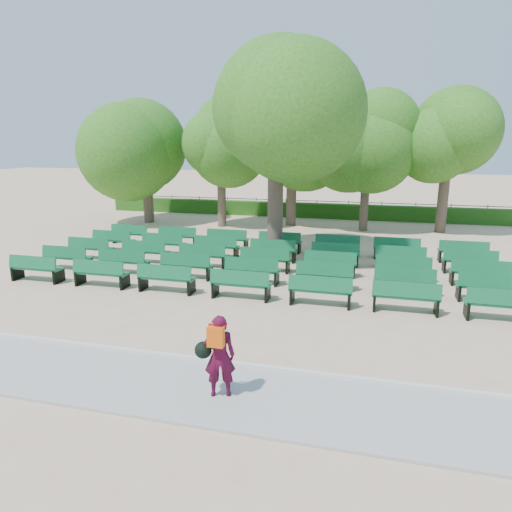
{
  "coord_description": "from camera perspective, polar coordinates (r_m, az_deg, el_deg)",
  "views": [
    {
      "loc": [
        4.51,
        -14.7,
        4.63
      ],
      "look_at": [
        0.97,
        -1.0,
        1.1
      ],
      "focal_mm": 32.0,
      "sensor_mm": 36.0,
      "label": 1
    }
  ],
  "objects": [
    {
      "name": "ground",
      "position": [
        16.06,
        -2.46,
        -2.76
      ],
      "size": [
        120.0,
        120.0,
        0.0
      ],
      "primitive_type": "plane",
      "color": "tan"
    },
    {
      "name": "paving",
      "position": [
        9.74,
        -15.65,
        -14.75
      ],
      "size": [
        30.0,
        2.2,
        0.06
      ],
      "primitive_type": "cube",
      "color": "#A4A4A0",
      "rests_on": "ground"
    },
    {
      "name": "curb",
      "position": [
        10.62,
        -12.52,
        -11.9
      ],
      "size": [
        30.0,
        0.12,
        0.1
      ],
      "primitive_type": "cube",
      "color": "silver",
      "rests_on": "ground"
    },
    {
      "name": "hedge",
      "position": [
        29.35,
        5.54,
        5.76
      ],
      "size": [
        26.0,
        0.7,
        0.9
      ],
      "primitive_type": "cube",
      "color": "#235716",
      "rests_on": "ground"
    },
    {
      "name": "fence",
      "position": [
        29.81,
        5.64,
        5.0
      ],
      "size": [
        26.0,
        0.1,
        1.02
      ],
      "primitive_type": null,
      "color": "black",
      "rests_on": "ground"
    },
    {
      "name": "tree_line",
      "position": [
        25.54,
        4.09,
        3.52
      ],
      "size": [
        21.8,
        6.8,
        7.04
      ],
      "primitive_type": null,
      "color": "#36751F",
      "rests_on": "ground"
    },
    {
      "name": "bench_array",
      "position": [
        16.9,
        1.1,
        -1.57
      ],
      "size": [
        1.86,
        0.68,
        1.15
      ],
      "rotation": [
        0.0,
        0.0,
        -0.06
      ],
      "color": "#116136",
      "rests_on": "ground"
    },
    {
      "name": "tree_among",
      "position": [
        18.13,
        2.52,
        15.19
      ],
      "size": [
        5.65,
        5.65,
        7.58
      ],
      "color": "brown",
      "rests_on": "ground"
    },
    {
      "name": "person",
      "position": [
        8.52,
        -4.76,
        -12.19
      ],
      "size": [
        0.79,
        0.55,
        1.58
      ],
      "rotation": [
        0.0,
        0.0,
        3.48
      ],
      "color": "#450922",
      "rests_on": "ground"
    }
  ]
}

